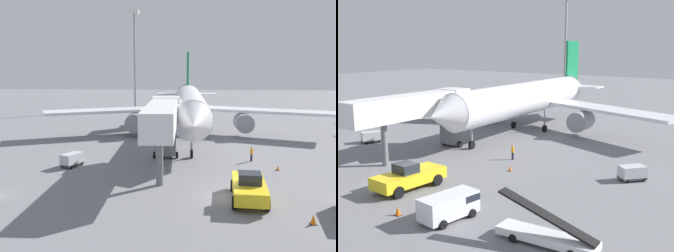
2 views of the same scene
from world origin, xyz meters
TOP-DOWN VIEW (x-y plane):
  - ground_plane at (0.00, 0.00)m, footprint 300.00×300.00m
  - airplane_at_gate at (-3.97, 29.05)m, footprint 47.85×43.34m
  - jet_bridge at (-6.56, 8.56)m, footprint 3.62×18.19m
  - pushback_tug at (1.68, -0.76)m, footprint 3.38×7.19m
  - baggage_cart_outer_left at (-17.19, 9.49)m, footprint 2.36×2.95m
  - ground_crew_worker_foreground at (3.86, 13.40)m, footprint 0.44×0.44m
  - safety_cone_alpha at (6.22, 9.41)m, footprint 0.39×0.39m
  - safety_cone_bravo at (5.74, -5.64)m, footprint 0.50×0.50m
  - apron_light_mast at (-19.21, 71.30)m, footprint 2.40×2.40m

SIDE VIEW (x-z plane):
  - ground_plane at x=0.00m, z-range 0.00..0.00m
  - safety_cone_alpha at x=6.22m, z-range 0.00..0.60m
  - safety_cone_bravo at x=5.74m, z-range 0.00..0.76m
  - baggage_cart_outer_left at x=-17.19m, z-range 0.08..1.63m
  - ground_crew_worker_foreground at x=3.86m, z-range 0.05..1.88m
  - pushback_tug at x=1.68m, z-range -0.10..2.46m
  - airplane_at_gate at x=-3.97m, z-range -1.98..12.12m
  - jet_bridge at x=-6.56m, z-range 1.95..9.65m
  - apron_light_mast at x=-19.21m, z-range 4.99..30.86m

